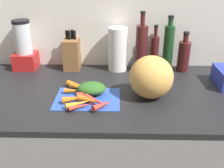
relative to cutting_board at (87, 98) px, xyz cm
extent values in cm
cube|color=black|center=(14.44, 11.23, -1.90)|extent=(170.00, 80.00, 3.00)
cube|color=silver|center=(14.44, 49.73, 29.60)|extent=(170.00, 3.00, 60.00)
cube|color=#2D51B7|center=(0.00, 0.00, 0.00)|extent=(32.76, 24.17, 0.80)
cone|color=red|center=(2.33, 1.79, 2.03)|extent=(16.54, 8.48, 3.26)
cone|color=red|center=(8.38, -9.64, 1.96)|extent=(10.62, 9.89, 3.11)
cone|color=orange|center=(-5.59, -3.89, 2.02)|extent=(13.04, 7.07, 3.25)
cone|color=orange|center=(2.86, -6.04, 2.04)|extent=(15.38, 9.16, 3.29)
cone|color=red|center=(4.78, -6.41, 2.17)|extent=(12.84, 10.63, 3.54)
cone|color=orange|center=(-5.90, 8.49, 2.18)|extent=(10.25, 8.64, 3.56)
cone|color=orange|center=(-4.65, 9.62, 1.98)|extent=(16.98, 11.90, 3.15)
cone|color=red|center=(-1.72, -10.28, 1.46)|extent=(11.97, 7.68, 2.13)
cone|color=orange|center=(-3.33, -8.57, 1.85)|extent=(12.48, 8.46, 2.90)
cone|color=orange|center=(-7.40, 5.03, 1.70)|extent=(10.64, 2.59, 2.59)
ellipsoid|color=#2D6023|center=(1.80, 4.51, 3.51)|extent=(14.69, 11.30, 6.21)
ellipsoid|color=gold|center=(32.00, 3.47, 10.56)|extent=(22.15, 20.92, 21.92)
cube|color=brown|center=(-14.25, 42.22, 9.28)|extent=(9.75, 13.54, 19.36)
cylinder|color=black|center=(-16.81, 42.39, 21.71)|extent=(1.57, 1.57, 5.50)
cylinder|color=black|center=(-15.10, 41.92, 21.71)|extent=(1.92, 1.92, 5.50)
cylinder|color=black|center=(-13.40, 43.69, 21.71)|extent=(1.86, 1.86, 5.50)
cylinder|color=black|center=(-11.69, 42.03, 21.71)|extent=(1.65, 1.65, 5.50)
cube|color=red|center=(-44.29, 41.48, 4.75)|extent=(14.00, 14.00, 10.30)
cylinder|color=silver|center=(-44.29, 41.48, 19.47)|extent=(10.50, 10.50, 19.14)
cylinder|color=black|center=(-44.29, 41.48, 29.94)|extent=(10.71, 10.71, 1.80)
cylinder|color=white|center=(15.08, 40.73, 13.19)|extent=(11.90, 11.90, 27.18)
cylinder|color=#471919|center=(29.54, 38.05, 14.12)|extent=(7.18, 7.18, 29.04)
cylinder|color=#471919|center=(29.54, 38.05, 32.02)|extent=(2.69, 2.69, 6.76)
cylinder|color=black|center=(29.54, 38.05, 36.20)|extent=(3.09, 3.09, 1.60)
cylinder|color=#471919|center=(38.36, 42.31, 10.18)|extent=(5.27, 5.27, 21.17)
cylinder|color=#471919|center=(38.36, 42.31, 23.64)|extent=(2.23, 2.23, 5.75)
cylinder|color=black|center=(38.36, 42.31, 27.32)|extent=(2.56, 2.56, 1.60)
cylinder|color=#19421E|center=(46.66, 41.42, 13.74)|extent=(6.28, 6.28, 28.27)
cylinder|color=#19421E|center=(46.66, 41.42, 30.11)|extent=(3.08, 3.08, 4.48)
cylinder|color=black|center=(46.66, 41.42, 33.15)|extent=(3.54, 3.54, 1.60)
cylinder|color=#471919|center=(56.34, 39.36, 9.00)|extent=(7.48, 7.48, 18.80)
cylinder|color=#471919|center=(56.34, 39.36, 20.81)|extent=(3.16, 3.16, 4.82)
cylinder|color=black|center=(56.34, 39.36, 24.02)|extent=(3.63, 3.63, 1.60)
camera|label=1|loc=(15.27, -116.09, 63.11)|focal=41.78mm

